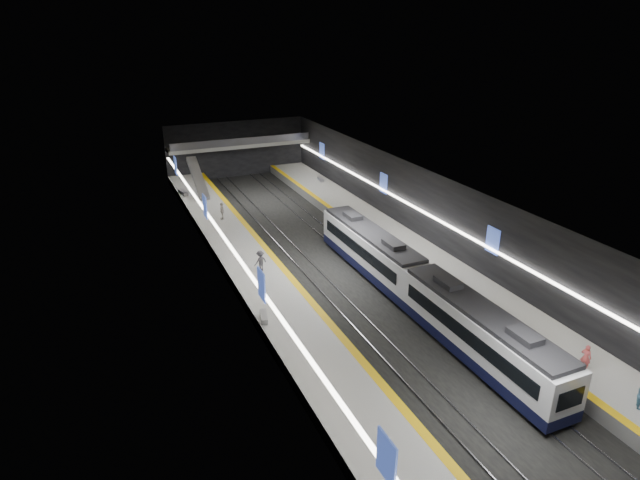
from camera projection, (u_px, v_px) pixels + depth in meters
name	position (u px, v px, depth m)	size (l,w,h in m)	color
ground	(341.00, 272.00, 48.70)	(70.00, 70.00, 0.00)	black
ceiling	(342.00, 188.00, 45.63)	(20.00, 70.00, 0.04)	beige
wall_left	(231.00, 249.00, 43.49)	(0.04, 70.00, 8.00)	black
wall_right	(436.00, 216.00, 50.84)	(0.04, 70.00, 8.00)	black
wall_back	(237.00, 149.00, 76.82)	(20.00, 0.04, 8.00)	black
platform_left	(262.00, 282.00, 45.75)	(5.00, 70.00, 1.00)	slate
tile_surface_left	(262.00, 276.00, 45.56)	(5.00, 70.00, 0.02)	#A5A5A0
tactile_strip_left	(286.00, 272.00, 46.36)	(0.60, 70.00, 0.02)	yellow
platform_right	(411.00, 253.00, 51.27)	(5.00, 70.00, 1.00)	slate
tile_surface_right	(412.00, 249.00, 51.07)	(5.00, 70.00, 0.02)	#A5A5A0
tactile_strip_right	(392.00, 252.00, 50.26)	(0.60, 70.00, 0.02)	yellow
rails	(341.00, 271.00, 48.68)	(6.52, 70.00, 0.12)	gray
train	(417.00, 284.00, 41.61)	(2.69, 30.04, 3.60)	black
ad_posters	(337.00, 222.00, 47.82)	(19.94, 53.50, 2.20)	#405CC2
cove_light_left	(233.00, 251.00, 43.64)	(0.25, 68.60, 0.12)	white
cove_light_right	(434.00, 218.00, 50.85)	(0.25, 68.60, 0.12)	white
mezzanine_bridge	(240.00, 145.00, 74.67)	(20.00, 3.00, 1.50)	gray
escalator	(198.00, 178.00, 66.86)	(1.20, 8.00, 0.60)	#99999E
bench_left_near	(264.00, 317.00, 39.01)	(0.47, 1.70, 0.41)	#99999E
bench_left_far	(183.00, 193.00, 66.70)	(0.56, 2.01, 0.49)	#99999E
bench_right_far	(321.00, 179.00, 72.33)	(0.46, 1.66, 0.41)	#99999E
passenger_right_a	(586.00, 357.00, 33.21)	(0.63, 0.41, 1.73)	#D54F51
passenger_left_a	(222.00, 211.00, 58.25)	(1.10, 0.46, 1.88)	silver
passenger_left_b	(260.00, 261.00, 46.26)	(1.21, 0.69, 1.87)	#413F47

